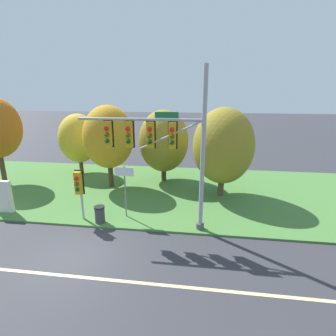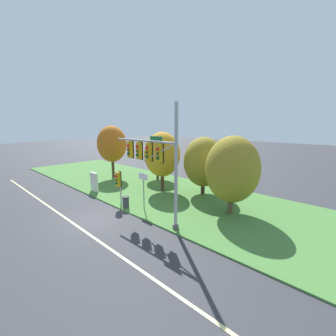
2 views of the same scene
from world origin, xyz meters
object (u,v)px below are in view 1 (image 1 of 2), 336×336
Objects in this scene: tree_tall_centre at (223,146)px; tree_left_of_mast at (79,138)px; pedestrian_signal_near_kerb at (79,185)px; route_sign_post at (125,183)px; tree_behind_signpost at (108,137)px; traffic_signal_mast at (162,142)px; trash_bin at (100,214)px; info_kiosk at (3,196)px; tree_mid_verge at (164,141)px.

tree_left_of_mast is at bearing 163.26° from tree_tall_centre.
tree_left_of_mast is at bearing 115.39° from pedestrian_signal_near_kerb.
tree_behind_signpost is at bearing 118.58° from route_sign_post.
tree_tall_centre is (5.44, 3.90, 1.39)m from route_sign_post.
pedestrian_signal_near_kerb is (-4.43, 0.05, -2.42)m from traffic_signal_mast.
traffic_signal_mast is 1.35× the size of tree_behind_signpost.
tree_tall_centre is (3.25, 4.74, -1.06)m from traffic_signal_mast.
tree_left_of_mast is at bearing 120.88° from trash_bin.
traffic_signal_mast is at bearing 1.12° from trash_bin.
info_kiosk is 2.04× the size of trash_bin.
tree_behind_signpost is at bearing -152.89° from tree_mid_verge.
tree_tall_centre is 6.29× the size of trash_bin.
pedestrian_signal_near_kerb is 0.56× the size of tree_left_of_mast.
route_sign_post is at bearing 3.03° from info_kiosk.
tree_behind_signpost is 6.34× the size of trash_bin.
pedestrian_signal_near_kerb is at bearing -115.47° from tree_mid_verge.
route_sign_post reaches higher than trash_bin.
tree_left_of_mast is 0.92× the size of tree_mid_verge.
tree_left_of_mast reaches higher than pedestrian_signal_near_kerb.
info_kiosk is at bearing -97.87° from tree_left_of_mast.
pedestrian_signal_near_kerb is 1.89m from trash_bin.
pedestrian_signal_near_kerb is at bearing 174.02° from trash_bin.
tree_tall_centre is (4.26, -2.50, 0.25)m from tree_mid_verge.
traffic_signal_mast is 4.18× the size of info_kiosk.
tree_tall_centre is 8.67m from trash_bin.
route_sign_post is 0.53× the size of tree_mid_verge.
pedestrian_signal_near_kerb is 9.11m from tree_tall_centre.
trash_bin is (6.02, -0.52, -0.47)m from info_kiosk.
info_kiosk is (-4.73, -4.91, -2.72)m from tree_behind_signpost.
tree_behind_signpost is 4.13m from tree_mid_verge.
route_sign_post is 0.58× the size of tree_left_of_mast.
route_sign_post is at bearing 158.99° from traffic_signal_mast.
tree_behind_signpost is 1.07× the size of tree_mid_verge.
traffic_signal_mast is at bearing -82.05° from tree_mid_verge.
route_sign_post is (2.25, 0.79, -0.03)m from pedestrian_signal_near_kerb.
route_sign_post is at bearing -50.29° from tree_left_of_mast.
trash_bin is (4.95, -8.28, -2.53)m from tree_left_of_mast.
pedestrian_signal_near_kerb is at bearing -148.62° from tree_tall_centre.
tree_mid_verge is 4.95m from tree_tall_centre.
tree_tall_centre is at bearing 35.99° from trash_bin.
tree_left_of_mast reaches higher than route_sign_post.
tree_tall_centre is 3.08× the size of info_kiosk.
pedestrian_signal_near_kerb is 0.52× the size of tree_mid_verge.
info_kiosk is (-9.38, 0.46, -3.49)m from traffic_signal_mast.
tree_left_of_mast is 2.65× the size of info_kiosk.
traffic_signal_mast reaches higher than info_kiosk.
trash_bin is (-2.35, -7.30, -2.66)m from tree_mid_verge.
traffic_signal_mast reaches higher than pedestrian_signal_near_kerb.
info_kiosk is (-8.37, -6.78, -2.19)m from tree_mid_verge.
tree_tall_centre is (11.56, -3.48, 0.38)m from tree_left_of_mast.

